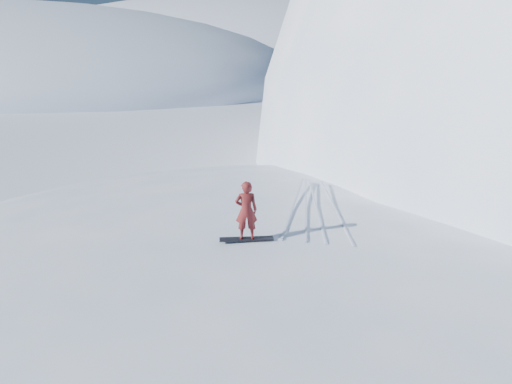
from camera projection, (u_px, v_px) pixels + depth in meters
ground at (320, 371)px, 11.35m from camera, size 400.00×400.00×0.00m
near_ridge at (367, 311)px, 13.83m from camera, size 36.00×28.00×4.80m
far_ridge_c at (230, 68)px, 121.82m from camera, size 140.00×90.00×36.00m
wind_bumps at (312, 319)px, 13.43m from camera, size 16.00×14.40×1.00m
snowboard at (246, 239)px, 13.02m from camera, size 1.55×0.81×0.03m
snowboarder at (246, 210)px, 12.74m from camera, size 0.73×0.60×1.71m
board_tracks at (313, 205)px, 15.59m from camera, size 2.55×5.99×0.04m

